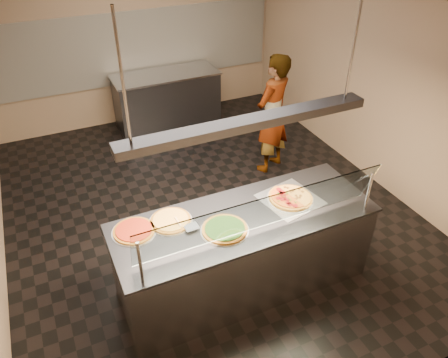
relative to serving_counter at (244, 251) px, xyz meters
name	(u,v)px	position (x,y,z in m)	size (l,w,h in m)	color
ground	(206,208)	(0.15, 1.40, -0.48)	(5.00, 6.00, 0.02)	black
wall_back	(134,35)	(0.15, 4.41, 1.03)	(5.00, 0.02, 3.00)	#927A5E
wall_front	(382,288)	(0.15, -1.61, 1.03)	(5.00, 0.02, 3.00)	#927A5E
wall_right	(374,72)	(2.66, 1.40, 1.03)	(0.02, 6.00, 3.00)	#927A5E
tile_band	(136,47)	(0.15, 4.38, 0.83)	(4.90, 0.02, 1.20)	silver
serving_counter	(244,251)	(0.00, 0.00, 0.00)	(2.61, 0.94, 0.93)	#B7B7BC
sneeze_guard	(263,213)	(0.00, -0.34, 0.76)	(2.37, 0.18, 0.54)	#B7B7BC
perforated_tray	(290,199)	(0.55, 0.05, 0.47)	(0.62, 0.62, 0.01)	silver
half_pizza_pepperoni	(281,199)	(0.44, 0.05, 0.50)	(0.30, 0.48, 0.05)	brown
half_pizza_sausage	(299,194)	(0.66, 0.06, 0.49)	(0.30, 0.48, 0.04)	brown
pizza_spinach	(225,229)	(-0.26, -0.10, 0.48)	(0.46, 0.46, 0.03)	silver
pizza_cheese	(171,220)	(-0.68, 0.24, 0.48)	(0.42, 0.42, 0.03)	silver
pizza_tomato	(134,231)	(-1.04, 0.24, 0.48)	(0.42, 0.42, 0.03)	silver
pizza_spatula	(183,224)	(-0.59, 0.12, 0.49)	(0.17, 0.23, 0.02)	#B7B7BC
prep_table	(167,99)	(0.49, 3.95, 0.00)	(1.80, 0.74, 0.93)	#3C3C41
worker	(273,114)	(1.42, 1.92, 0.42)	(0.64, 0.42, 1.76)	#29252C
heat_lamp_housing	(248,123)	(0.00, 0.00, 1.48)	(2.30, 0.18, 0.08)	#3C3C41
lamp_rod_left	(123,81)	(-1.00, 0.00, 2.03)	(0.02, 0.02, 1.01)	#B7B7BC
lamp_rod_right	(354,43)	(1.00, 0.00, 2.03)	(0.02, 0.02, 1.01)	#B7B7BC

